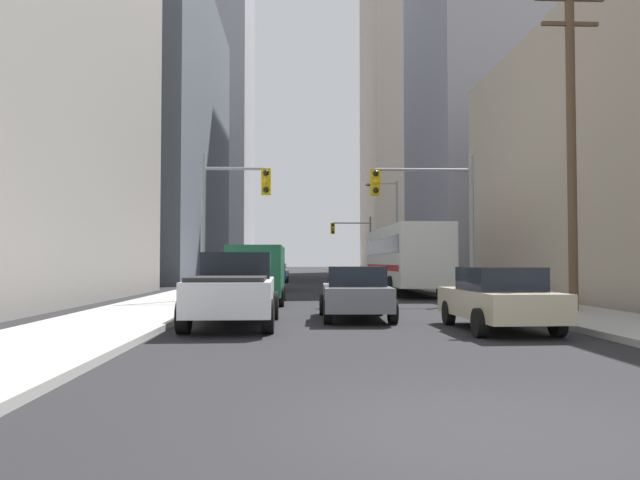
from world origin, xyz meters
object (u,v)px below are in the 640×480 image
(city_bus, at_px, (404,257))
(sedan_navy, at_px, (268,277))
(sedan_blue, at_px, (276,273))
(traffic_signal_far_right, at_px, (353,237))
(traffic_signal_near_right, at_px, (428,202))
(pickup_truck_white, at_px, (234,289))
(sedan_beige, at_px, (498,298))
(traffic_signal_near_left, at_px, (232,203))
(sedan_grey, at_px, (355,292))
(cargo_van_green, at_px, (258,271))

(city_bus, bearing_deg, sedan_navy, 150.88)
(city_bus, relative_size, sedan_blue, 2.70)
(city_bus, bearing_deg, traffic_signal_far_right, 90.35)
(traffic_signal_near_right, relative_size, traffic_signal_far_right, 1.00)
(pickup_truck_white, xyz_separation_m, sedan_navy, (-0.03, 19.74, -0.16))
(traffic_signal_near_right, bearing_deg, sedan_navy, 121.91)
(pickup_truck_white, relative_size, sedan_beige, 1.28)
(traffic_signal_far_right, bearing_deg, sedan_blue, -124.77)
(sedan_beige, xyz_separation_m, sedan_blue, (-6.43, 33.83, 0.00))
(sedan_beige, bearing_deg, traffic_signal_near_left, 126.54)
(sedan_grey, height_order, sedan_navy, same)
(traffic_signal_far_right, bearing_deg, sedan_navy, -107.36)
(traffic_signal_near_right, bearing_deg, sedan_blue, 106.20)
(city_bus, relative_size, pickup_truck_white, 2.12)
(sedan_navy, height_order, traffic_signal_near_left, traffic_signal_near_left)
(sedan_beige, distance_m, traffic_signal_far_right, 44.13)
(traffic_signal_near_left, bearing_deg, sedan_blue, 87.60)
(pickup_truck_white, distance_m, sedan_grey, 3.63)
(pickup_truck_white, distance_m, sedan_beige, 6.63)
(sedan_navy, relative_size, traffic_signal_near_right, 0.71)
(traffic_signal_near_right, distance_m, traffic_signal_far_right, 33.98)
(city_bus, bearing_deg, traffic_signal_near_left, -139.03)
(city_bus, distance_m, traffic_signal_far_right, 26.93)
(traffic_signal_near_left, bearing_deg, pickup_truck_white, -83.52)
(sedan_navy, height_order, sedan_blue, same)
(pickup_truck_white, bearing_deg, traffic_signal_near_right, 50.86)
(sedan_beige, distance_m, traffic_signal_near_right, 10.56)
(sedan_beige, bearing_deg, sedan_navy, 107.00)
(sedan_blue, xyz_separation_m, traffic_signal_near_right, (6.92, -23.81, 3.29))
(pickup_truck_white, bearing_deg, sedan_beige, -12.99)
(cargo_van_green, height_order, traffic_signal_far_right, traffic_signal_far_right)
(sedan_blue, distance_m, traffic_signal_near_right, 25.01)
(cargo_van_green, distance_m, traffic_signal_far_right, 35.12)
(sedan_grey, xyz_separation_m, sedan_navy, (-3.34, 18.25, 0.00))
(pickup_truck_white, xyz_separation_m, traffic_signal_far_right, (7.09, 42.52, 3.12))
(sedan_grey, relative_size, sedan_blue, 1.00)
(sedan_beige, xyz_separation_m, sedan_navy, (-6.49, 21.23, 0.00))
(sedan_beige, relative_size, traffic_signal_far_right, 0.71)
(sedan_grey, bearing_deg, cargo_van_green, 115.60)
(city_bus, distance_m, sedan_navy, 8.42)
(sedan_beige, xyz_separation_m, traffic_signal_far_right, (0.63, 44.01, 3.28))
(sedan_blue, bearing_deg, city_bus, -66.55)
(traffic_signal_near_left, height_order, traffic_signal_near_right, same)
(cargo_van_green, relative_size, sedan_navy, 1.24)
(sedan_beige, distance_m, traffic_signal_near_left, 12.88)
(traffic_signal_far_right, bearing_deg, city_bus, -89.65)
(cargo_van_green, distance_m, traffic_signal_near_left, 2.92)
(traffic_signal_far_right, bearing_deg, cargo_van_green, -101.55)
(traffic_signal_near_left, relative_size, traffic_signal_near_right, 1.00)
(sedan_beige, bearing_deg, sedan_blue, 100.76)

